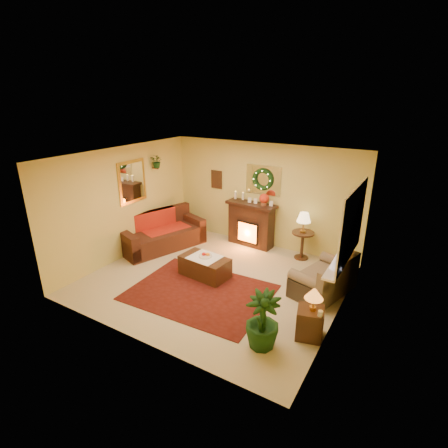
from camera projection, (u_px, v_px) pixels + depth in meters
The scene contains 31 objects.
floor at pixel (216, 280), 7.36m from camera, with size 5.00×5.00×0.00m, color beige.
ceiling at pixel (214, 156), 6.45m from camera, with size 5.00×5.00×0.00m, color white.
wall_back at pixel (263, 195), 8.72m from camera, with size 5.00×5.00×0.00m, color #EFD88C.
wall_front at pixel (133, 268), 5.10m from camera, with size 5.00×5.00×0.00m, color #EFD88C.
wall_left at pixel (124, 203), 8.11m from camera, with size 4.50×4.50×0.00m, color #EFD88C.
wall_right at pixel (344, 249), 5.71m from camera, with size 4.50×4.50×0.00m, color #EFD88C.
area_rug at pixel (200, 292), 6.90m from camera, with size 2.67×2.00×0.01m, color #5F0710.
sofa at pixel (162, 232), 8.78m from camera, with size 0.92×2.09×0.90m, color #4D3517.
red_throw at pixel (165, 228), 8.92m from camera, with size 0.72×1.17×0.02m, color red.
fireplace at pixel (251, 225), 8.91m from camera, with size 1.16×0.37×1.06m, color #342319.
poinsettia at pixel (264, 198), 8.47m from camera, with size 0.24×0.24×0.24m, color red.
mantel_candle_a at pixel (235, 195), 8.89m from camera, with size 0.06×0.06×0.19m, color white.
mantel_candle_b at pixel (243, 196), 8.79m from camera, with size 0.06×0.06×0.18m, color silver.
mantel_mirror at pixel (263, 180), 8.56m from camera, with size 0.92×0.02×0.72m, color white.
wreath at pixel (263, 179), 8.52m from camera, with size 0.55×0.55×0.11m, color #194719.
wall_art at pixel (217, 179), 9.26m from camera, with size 0.32×0.03×0.48m, color #381E11.
gold_mirror at pixel (132, 182), 8.18m from camera, with size 0.03×0.84×1.00m, color gold.
hanging_plant at pixel (157, 168), 8.64m from camera, with size 0.33×0.28×0.36m, color #194719.
loveseat at pixel (324, 273), 6.78m from camera, with size 0.77×1.32×0.77m, color gray.
window_frame at pixel (352, 225), 6.07m from camera, with size 0.03×1.86×1.36m, color white.
window_glass at pixel (352, 225), 6.08m from camera, with size 0.02×1.70×1.22m, color black.
window_sill at pixel (342, 259), 6.36m from camera, with size 0.22×1.86×0.04m, color white.
mini_tree at pixel (336, 261), 5.90m from camera, with size 0.21×0.21×0.31m, color silver.
sill_plant at pixel (353, 235), 6.87m from camera, with size 0.27×0.22×0.49m, color #173616.
side_table_round at pixel (302, 246), 8.23m from camera, with size 0.51×0.51×0.67m, color black.
lamp_cream at pixel (303, 224), 8.01m from camera, with size 0.32×0.32×0.49m, color #FFD98F.
end_table_square at pixel (310, 322), 5.57m from camera, with size 0.41×0.41×0.50m, color #471A0F.
lamp_tiffany at pixel (314, 297), 5.40m from camera, with size 0.29×0.29×0.43m, color orange.
coffee_table at pixel (205, 267), 7.46m from camera, with size 1.04×0.57×0.44m, color #422419.
fruit_bowl at pixel (206, 257), 7.39m from camera, with size 0.28×0.28×0.06m, color white.
floor_palm at pixel (262, 321), 5.29m from camera, with size 1.58×1.58×2.82m, color #1E431B.
Camera 1 is at (3.47, -5.47, 3.69)m, focal length 28.00 mm.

